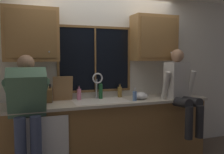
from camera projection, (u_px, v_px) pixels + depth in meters
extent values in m
cube|color=silver|center=(100.00, 75.00, 3.86)|extent=(5.47, 0.12, 2.55)
cube|color=black|center=(95.00, 59.00, 3.74)|extent=(1.10, 0.02, 0.95)
cube|color=brown|center=(95.00, 27.00, 3.69)|extent=(1.17, 0.02, 0.04)
cube|color=brown|center=(95.00, 91.00, 3.77)|extent=(1.17, 0.02, 0.04)
cube|color=brown|center=(58.00, 59.00, 3.54)|extent=(0.03, 0.02, 0.95)
cube|color=brown|center=(129.00, 59.00, 3.92)|extent=(0.04, 0.02, 0.95)
cube|color=brown|center=(95.00, 59.00, 3.73)|extent=(0.02, 0.02, 0.95)
cube|color=olive|center=(107.00, 132.00, 3.60)|extent=(3.07, 0.58, 0.88)
cube|color=beige|center=(107.00, 102.00, 3.55)|extent=(3.13, 0.62, 0.04)
cube|color=white|center=(45.00, 146.00, 2.99)|extent=(0.60, 0.02, 0.74)
cube|color=#9E703D|center=(31.00, 35.00, 3.25)|extent=(0.72, 0.33, 0.72)
cube|color=olive|center=(31.00, 34.00, 3.09)|extent=(0.64, 0.01, 0.62)
sphere|color=#B2B2B7|center=(49.00, 52.00, 3.17)|extent=(0.02, 0.02, 0.02)
cube|color=#9E703D|center=(154.00, 38.00, 3.88)|extent=(0.72, 0.33, 0.72)
cube|color=olive|center=(159.00, 38.00, 3.72)|extent=(0.64, 0.01, 0.62)
sphere|color=#B2B2B7|center=(171.00, 53.00, 3.81)|extent=(0.02, 0.02, 0.02)
cube|color=white|center=(101.00, 102.00, 3.52)|extent=(0.80, 0.46, 0.02)
cube|color=beige|center=(88.00, 109.00, 3.46)|extent=(0.36, 0.42, 0.20)
cube|color=beige|center=(114.00, 107.00, 3.60)|extent=(0.36, 0.42, 0.20)
cube|color=white|center=(101.00, 108.00, 3.53)|extent=(0.04, 0.42, 0.20)
cylinder|color=silver|center=(97.00, 89.00, 3.71)|extent=(0.03, 0.03, 0.30)
torus|color=silver|center=(98.00, 78.00, 3.64)|extent=(0.16, 0.02, 0.16)
cylinder|color=silver|center=(102.00, 95.00, 3.75)|extent=(0.03, 0.03, 0.09)
cylinder|color=#384260|center=(36.00, 153.00, 2.82)|extent=(0.13, 0.13, 0.88)
cube|color=#4C7259|center=(27.00, 93.00, 2.86)|extent=(0.44, 0.47, 0.62)
sphere|color=#A57A5B|center=(26.00, 63.00, 3.00)|extent=(0.21, 0.21, 0.21)
cylinder|color=#4C7259|center=(8.00, 88.00, 2.95)|extent=(0.09, 0.52, 0.26)
cylinder|color=#4C7259|center=(45.00, 86.00, 3.09)|extent=(0.09, 0.52, 0.26)
cylinder|color=#262628|center=(180.00, 102.00, 3.52)|extent=(0.14, 0.43, 0.16)
cylinder|color=#262628|center=(190.00, 101.00, 3.58)|extent=(0.14, 0.43, 0.16)
cylinder|color=#262628|center=(189.00, 123.00, 3.34)|extent=(0.11, 0.11, 0.46)
cylinder|color=#262628|center=(200.00, 122.00, 3.40)|extent=(0.11, 0.11, 0.46)
cube|color=beige|center=(177.00, 80.00, 3.73)|extent=(0.44, 0.31, 0.56)
sphere|color=#A57A5B|center=(177.00, 56.00, 3.70)|extent=(0.20, 0.20, 0.20)
cylinder|color=beige|center=(166.00, 86.00, 3.62)|extent=(0.08, 0.20, 0.47)
cylinder|color=beige|center=(191.00, 85.00, 3.77)|extent=(0.08, 0.20, 0.47)
cube|color=brown|center=(47.00, 95.00, 3.37)|extent=(0.12, 0.18, 0.25)
cylinder|color=black|center=(45.00, 85.00, 3.29)|extent=(0.02, 0.05, 0.09)
cylinder|color=black|center=(47.00, 86.00, 3.30)|extent=(0.02, 0.04, 0.08)
cylinder|color=black|center=(50.00, 86.00, 3.32)|extent=(0.02, 0.04, 0.06)
cube|color=#997047|center=(63.00, 89.00, 3.53)|extent=(0.29, 0.10, 0.36)
ellipsoid|color=silver|center=(141.00, 96.00, 3.68)|extent=(0.22, 0.22, 0.11)
cylinder|color=#668CCC|center=(135.00, 96.00, 3.53)|extent=(0.06, 0.06, 0.14)
cylinder|color=silver|center=(135.00, 90.00, 3.52)|extent=(0.02, 0.02, 0.04)
cylinder|color=silver|center=(135.00, 88.00, 3.50)|extent=(0.01, 0.04, 0.01)
cylinder|color=#1E592D|center=(101.00, 91.00, 3.69)|extent=(0.06, 0.06, 0.23)
cylinder|color=#184724|center=(101.00, 82.00, 3.68)|extent=(0.03, 0.03, 0.06)
cylinder|color=black|center=(101.00, 80.00, 3.68)|extent=(0.03, 0.03, 0.01)
cylinder|color=olive|center=(120.00, 92.00, 3.83)|extent=(0.07, 0.07, 0.16)
cylinder|color=brown|center=(120.00, 86.00, 3.82)|extent=(0.03, 0.03, 0.04)
cylinder|color=black|center=(120.00, 84.00, 3.82)|extent=(0.03, 0.03, 0.01)
cylinder|color=pink|center=(79.00, 94.00, 3.61)|extent=(0.06, 0.06, 0.16)
cylinder|color=#AD5B7A|center=(79.00, 88.00, 3.60)|extent=(0.03, 0.03, 0.04)
cylinder|color=black|center=(79.00, 86.00, 3.60)|extent=(0.03, 0.03, 0.01)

